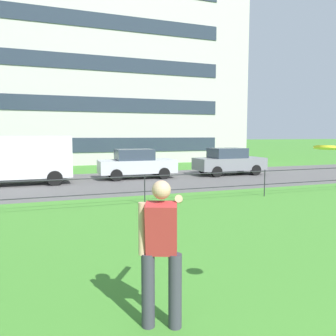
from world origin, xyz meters
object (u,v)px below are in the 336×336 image
Objects in this scene: person_thrower at (161,249)px; car_silver_right at (136,164)px; apartment_building_background at (6,54)px; panel_van_far_right at (15,157)px; frisbee at (327,148)px; car_grey_center at (229,161)px.

person_thrower is 0.44× the size of car_silver_right.
panel_van_far_right is at bearing -83.94° from apartment_building_background.
frisbee is at bearing -72.99° from panel_van_far_right.
apartment_building_background is at bearing 128.71° from car_grey_center.
frisbee is 14.47m from car_silver_right.
car_grey_center is 0.10× the size of apartment_building_background.
panel_van_far_right is (-2.65, 13.17, 0.32)m from person_thrower.
frisbee reaches higher than car_silver_right.
panel_van_far_right is 11.23m from car_grey_center.
frisbee is 0.09× the size of car_grey_center.
car_silver_right is at bearing 83.83° from frisbee.
frisbee is 0.08× the size of panel_van_far_right.
apartment_building_background is (-12.94, 16.15, 8.55)m from car_grey_center.
car_silver_right is (1.55, 14.32, -1.37)m from frisbee.
apartment_building_background reaches higher than car_silver_right.
apartment_building_background is (-7.54, 15.90, 8.55)m from car_silver_right.
person_thrower is 0.35× the size of panel_van_far_right.
panel_van_far_right is 1.24× the size of car_silver_right.
panel_van_far_right is 5.85m from car_silver_right.
frisbee is at bearing -25.99° from person_thrower.
car_grey_center is (5.40, -0.25, 0.00)m from car_silver_right.
apartment_building_background is (-5.99, 30.22, 7.18)m from frisbee.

